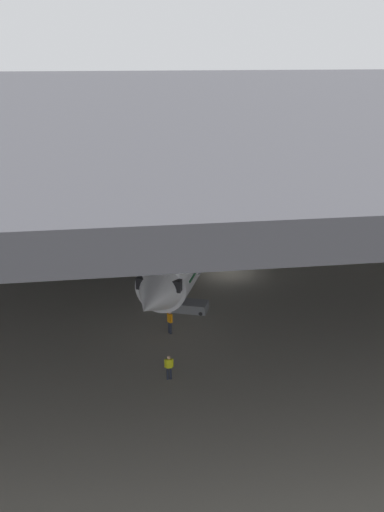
{
  "coord_description": "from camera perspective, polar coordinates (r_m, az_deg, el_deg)",
  "views": [
    {
      "loc": [
        -11.08,
        -48.7,
        18.97
      ],
      "look_at": [
        -3.74,
        -2.08,
        2.53
      ],
      "focal_mm": 41.94,
      "sensor_mm": 36.0,
      "label": 1
    }
  ],
  "objects": [
    {
      "name": "crew_worker_near_nose",
      "position": [
        36.56,
        -2.21,
        -10.45
      ],
      "size": [
        0.55,
        0.23,
        1.57
      ],
      "color": "#232838",
      "rests_on": "ground_plane"
    },
    {
      "name": "hangar_structure",
      "position": [
        63.56,
        1.07,
        15.2
      ],
      "size": [
        121.0,
        99.0,
        15.17
      ],
      "color": "#4C4F54",
      "rests_on": "ground_plane"
    },
    {
      "name": "crew_worker_by_stairs",
      "position": [
        41.96,
        -2.13,
        -6.16
      ],
      "size": [
        0.37,
        0.49,
        1.74
      ],
      "color": "#232838",
      "rests_on": "ground_plane"
    },
    {
      "name": "airplane_distant",
      "position": [
        83.28,
        -11.26,
        8.09
      ],
      "size": [
        34.7,
        34.63,
        11.36
      ],
      "color": "white",
      "rests_on": "ground_plane"
    },
    {
      "name": "boarding_stairs",
      "position": [
        45.69,
        -0.8,
        -4.33
      ],
      "size": [
        4.37,
        2.85,
        4.61
      ],
      "color": "slate",
      "rests_on": "ground_plane"
    },
    {
      "name": "airplane_main",
      "position": [
        54.0,
        1.1,
        2.45
      ],
      "size": [
        34.25,
        34.34,
        11.24
      ],
      "color": "white",
      "rests_on": "ground_plane"
    },
    {
      "name": "ground_plane",
      "position": [
        53.43,
        3.62,
        -1.63
      ],
      "size": [
        110.0,
        110.0,
        0.0
      ],
      "primitive_type": "plane",
      "color": "gray"
    },
    {
      "name": "baggage_tug",
      "position": [
        61.69,
        8.1,
        1.61
      ],
      "size": [
        2.24,
        2.49,
        0.9
      ],
      "color": "yellow",
      "rests_on": "ground_plane"
    }
  ]
}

